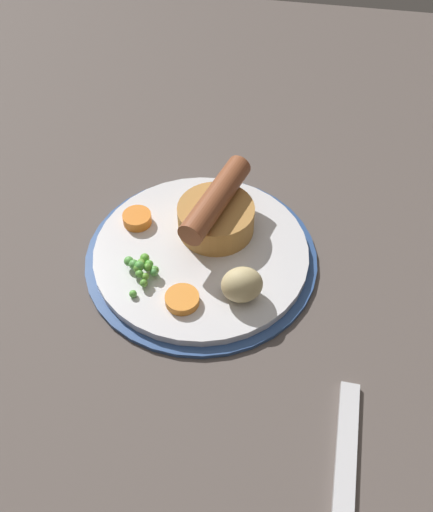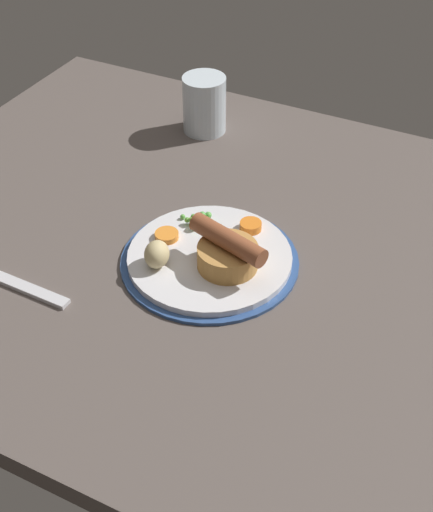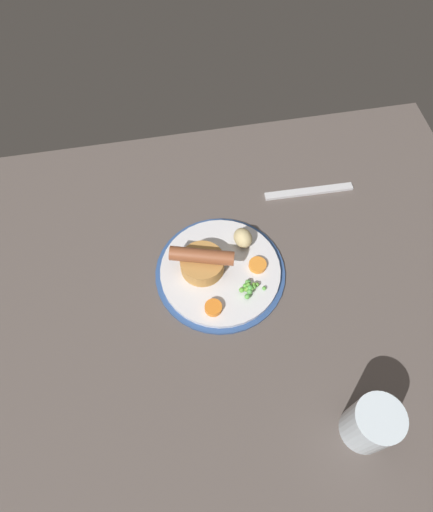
{
  "view_description": "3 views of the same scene",
  "coord_description": "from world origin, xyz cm",
  "px_view_note": "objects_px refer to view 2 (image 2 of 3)",
  "views": [
    {
      "loc": [
        39.39,
        12.39,
        47.43
      ],
      "look_at": [
        4.53,
        6.29,
        6.04
      ],
      "focal_mm": 40.0,
      "sensor_mm": 36.0,
      "label": 1
    },
    {
      "loc": [
        -30.13,
        67.63,
        64.21
      ],
      "look_at": [
        0.9,
        5.68,
        5.73
      ],
      "focal_mm": 50.0,
      "sensor_mm": 36.0,
      "label": 2
    },
    {
      "loc": [
        -4.99,
        -33.38,
        76.4
      ],
      "look_at": [
        2.22,
        6.35,
        6.07
      ],
      "focal_mm": 32.0,
      "sensor_mm": 36.0,
      "label": 3
    }
  ],
  "objects_px": {
    "pea_pile": "(199,219)",
    "carrot_slice_5": "(248,225)",
    "dinner_plate": "(210,259)",
    "sausage_pudding": "(228,252)",
    "potato_chunk_0": "(157,254)",
    "drinking_glass": "(204,104)",
    "fork": "(10,281)",
    "carrot_slice_4": "(167,235)"
  },
  "relations": [
    {
      "from": "dinner_plate",
      "to": "pea_pile",
      "type": "relative_size",
      "value": 4.85
    },
    {
      "from": "dinner_plate",
      "to": "potato_chunk_0",
      "type": "relative_size",
      "value": 6.06
    },
    {
      "from": "carrot_slice_4",
      "to": "carrot_slice_5",
      "type": "xyz_separation_m",
      "value": [
        -0.09,
        -0.07,
        0.0
      ]
    },
    {
      "from": "fork",
      "to": "drinking_glass",
      "type": "relative_size",
      "value": 1.9
    },
    {
      "from": "carrot_slice_5",
      "to": "dinner_plate",
      "type": "bearing_deg",
      "value": 73.33
    },
    {
      "from": "potato_chunk_0",
      "to": "fork",
      "type": "xyz_separation_m",
      "value": [
        0.16,
        0.1,
        -0.03
      ]
    },
    {
      "from": "dinner_plate",
      "to": "pea_pile",
      "type": "height_order",
      "value": "pea_pile"
    },
    {
      "from": "pea_pile",
      "to": "drinking_glass",
      "type": "relative_size",
      "value": 0.51
    },
    {
      "from": "dinner_plate",
      "to": "carrot_slice_4",
      "type": "xyz_separation_m",
      "value": [
        0.07,
        -0.0,
        0.01
      ]
    },
    {
      "from": "pea_pile",
      "to": "potato_chunk_0",
      "type": "relative_size",
      "value": 1.25
    },
    {
      "from": "carrot_slice_4",
      "to": "drinking_glass",
      "type": "bearing_deg",
      "value": -71.95
    },
    {
      "from": "pea_pile",
      "to": "carrot_slice_5",
      "type": "xyz_separation_m",
      "value": [
        -0.06,
        -0.02,
        -0.0
      ]
    },
    {
      "from": "sausage_pudding",
      "to": "drinking_glass",
      "type": "xyz_separation_m",
      "value": [
        0.19,
        -0.31,
        0.01
      ]
    },
    {
      "from": "pea_pile",
      "to": "carrot_slice_4",
      "type": "distance_m",
      "value": 0.05
    },
    {
      "from": "dinner_plate",
      "to": "carrot_slice_5",
      "type": "bearing_deg",
      "value": -106.67
    },
    {
      "from": "dinner_plate",
      "to": "pea_pile",
      "type": "bearing_deg",
      "value": -49.98
    },
    {
      "from": "carrot_slice_4",
      "to": "fork",
      "type": "xyz_separation_m",
      "value": [
        0.14,
        0.15,
        -0.02
      ]
    },
    {
      "from": "carrot_slice_4",
      "to": "drinking_glass",
      "type": "relative_size",
      "value": 0.34
    },
    {
      "from": "potato_chunk_0",
      "to": "carrot_slice_4",
      "type": "distance_m",
      "value": 0.06
    },
    {
      "from": "fork",
      "to": "sausage_pudding",
      "type": "bearing_deg",
      "value": -148.09
    },
    {
      "from": "carrot_slice_4",
      "to": "pea_pile",
      "type": "bearing_deg",
      "value": -119.46
    },
    {
      "from": "carrot_slice_4",
      "to": "fork",
      "type": "relative_size",
      "value": 0.18
    },
    {
      "from": "sausage_pudding",
      "to": "pea_pile",
      "type": "xyz_separation_m",
      "value": [
        0.07,
        -0.06,
        -0.01
      ]
    },
    {
      "from": "pea_pile",
      "to": "potato_chunk_0",
      "type": "distance_m",
      "value": 0.1
    },
    {
      "from": "dinner_plate",
      "to": "pea_pile",
      "type": "distance_m",
      "value": 0.07
    },
    {
      "from": "potato_chunk_0",
      "to": "carrot_slice_5",
      "type": "height_order",
      "value": "potato_chunk_0"
    },
    {
      "from": "carrot_slice_5",
      "to": "fork",
      "type": "distance_m",
      "value": 0.32
    },
    {
      "from": "dinner_plate",
      "to": "drinking_glass",
      "type": "bearing_deg",
      "value": -61.55
    },
    {
      "from": "carrot_slice_4",
      "to": "carrot_slice_5",
      "type": "distance_m",
      "value": 0.11
    },
    {
      "from": "potato_chunk_0",
      "to": "drinking_glass",
      "type": "height_order",
      "value": "drinking_glass"
    },
    {
      "from": "drinking_glass",
      "to": "fork",
      "type": "bearing_deg",
      "value": 84.29
    },
    {
      "from": "dinner_plate",
      "to": "sausage_pudding",
      "type": "xyz_separation_m",
      "value": [
        -0.03,
        0.01,
        0.03
      ]
    },
    {
      "from": "potato_chunk_0",
      "to": "fork",
      "type": "distance_m",
      "value": 0.19
    },
    {
      "from": "potato_chunk_0",
      "to": "drinking_glass",
      "type": "xyz_separation_m",
      "value": [
        0.11,
        -0.35,
        0.02
      ]
    },
    {
      "from": "carrot_slice_5",
      "to": "drinking_glass",
      "type": "bearing_deg",
      "value": -51.09
    },
    {
      "from": "dinner_plate",
      "to": "drinking_glass",
      "type": "xyz_separation_m",
      "value": [
        0.16,
        -0.3,
        0.04
      ]
    },
    {
      "from": "pea_pile",
      "to": "drinking_glass",
      "type": "height_order",
      "value": "drinking_glass"
    },
    {
      "from": "potato_chunk_0",
      "to": "drinking_glass",
      "type": "distance_m",
      "value": 0.37
    },
    {
      "from": "sausage_pudding",
      "to": "potato_chunk_0",
      "type": "relative_size",
      "value": 2.93
    },
    {
      "from": "pea_pile",
      "to": "carrot_slice_5",
      "type": "bearing_deg",
      "value": -160.07
    },
    {
      "from": "dinner_plate",
      "to": "carrot_slice_4",
      "type": "relative_size",
      "value": 7.34
    },
    {
      "from": "pea_pile",
      "to": "carrot_slice_4",
      "type": "xyz_separation_m",
      "value": [
        0.03,
        0.04,
        -0.01
      ]
    }
  ]
}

